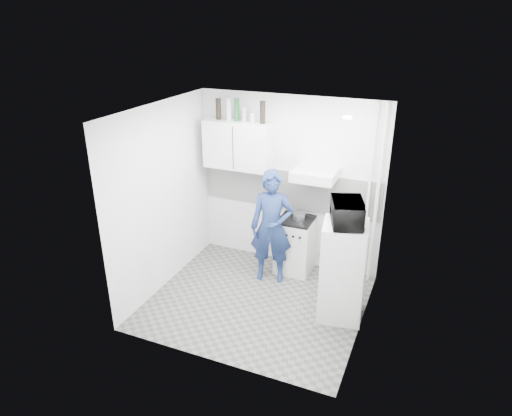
% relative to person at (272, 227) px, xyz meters
% --- Properties ---
extents(floor, '(2.80, 2.80, 0.00)m').
position_rel_person_xyz_m(floor, '(0.04, -0.64, -0.83)').
color(floor, '#636359').
rests_on(floor, ground).
extents(ceiling, '(2.80, 2.80, 0.00)m').
position_rel_person_xyz_m(ceiling, '(0.04, -0.64, 1.77)').
color(ceiling, white).
rests_on(ceiling, wall_back).
extents(wall_back, '(2.80, 0.00, 2.80)m').
position_rel_person_xyz_m(wall_back, '(0.04, 0.61, 0.47)').
color(wall_back, white).
rests_on(wall_back, floor).
extents(wall_left, '(0.00, 2.60, 2.60)m').
position_rel_person_xyz_m(wall_left, '(-1.36, -0.64, 0.47)').
color(wall_left, white).
rests_on(wall_left, floor).
extents(wall_right, '(0.00, 2.60, 2.60)m').
position_rel_person_xyz_m(wall_right, '(1.44, -0.64, 0.47)').
color(wall_right, white).
rests_on(wall_right, floor).
extents(person, '(0.68, 0.53, 1.67)m').
position_rel_person_xyz_m(person, '(0.00, 0.00, 0.00)').
color(person, navy).
rests_on(person, floor).
extents(stove, '(0.52, 0.52, 0.82)m').
position_rel_person_xyz_m(stove, '(0.25, 0.36, -0.42)').
color(stove, silver).
rests_on(stove, floor).
extents(fridge, '(0.62, 0.62, 1.31)m').
position_rel_person_xyz_m(fridge, '(1.14, -0.50, -0.18)').
color(fridge, white).
rests_on(fridge, floor).
extents(stove_top, '(0.49, 0.49, 0.03)m').
position_rel_person_xyz_m(stove_top, '(0.25, 0.36, 0.01)').
color(stove_top, black).
rests_on(stove_top, stove).
extents(saucepan, '(0.18, 0.18, 0.10)m').
position_rel_person_xyz_m(saucepan, '(0.29, 0.36, 0.07)').
color(saucepan, silver).
rests_on(saucepan, stove_top).
extents(microwave, '(0.63, 0.52, 0.30)m').
position_rel_person_xyz_m(microwave, '(1.14, -0.50, 0.62)').
color(microwave, black).
rests_on(microwave, fridge).
extents(bottle_b, '(0.08, 0.08, 0.30)m').
position_rel_person_xyz_m(bottle_b, '(-1.01, 0.43, 1.52)').
color(bottle_b, black).
rests_on(bottle_b, upper_cabinet).
extents(bottle_c, '(0.08, 0.08, 0.33)m').
position_rel_person_xyz_m(bottle_c, '(-0.85, 0.43, 1.53)').
color(bottle_c, '#B2B7BC').
rests_on(bottle_c, upper_cabinet).
extents(bottle_d, '(0.07, 0.07, 0.32)m').
position_rel_person_xyz_m(bottle_d, '(-0.72, 0.43, 1.53)').
color(bottle_d, '#144C1E').
rests_on(bottle_d, upper_cabinet).
extents(canister_a, '(0.08, 0.08, 0.21)m').
position_rel_person_xyz_m(canister_a, '(-0.61, 0.43, 1.47)').
color(canister_a, silver).
rests_on(canister_a, upper_cabinet).
extents(canister_b, '(0.07, 0.07, 0.14)m').
position_rel_person_xyz_m(canister_b, '(-0.47, 0.43, 1.44)').
color(canister_b, '#B2B7BC').
rests_on(canister_b, upper_cabinet).
extents(bottle_e, '(0.08, 0.08, 0.31)m').
position_rel_person_xyz_m(bottle_e, '(-0.32, 0.43, 1.52)').
color(bottle_e, black).
rests_on(bottle_e, upper_cabinet).
extents(upper_cabinet, '(1.00, 0.35, 0.70)m').
position_rel_person_xyz_m(upper_cabinet, '(-0.71, 0.43, 1.02)').
color(upper_cabinet, white).
rests_on(upper_cabinet, wall_back).
extents(range_hood, '(0.60, 0.50, 0.14)m').
position_rel_person_xyz_m(range_hood, '(0.49, 0.36, 0.74)').
color(range_hood, silver).
rests_on(range_hood, wall_back).
extents(backsplash, '(2.74, 0.03, 0.60)m').
position_rel_person_xyz_m(backsplash, '(0.04, 0.59, 0.37)').
color(backsplash, white).
rests_on(backsplash, wall_back).
extents(pipe_a, '(0.05, 0.05, 2.60)m').
position_rel_person_xyz_m(pipe_a, '(1.34, 0.53, 0.47)').
color(pipe_a, silver).
rests_on(pipe_a, floor).
extents(pipe_b, '(0.04, 0.04, 2.60)m').
position_rel_person_xyz_m(pipe_b, '(1.22, 0.53, 0.47)').
color(pipe_b, silver).
rests_on(pipe_b, floor).
extents(ceiling_spot_fixture, '(0.10, 0.10, 0.02)m').
position_rel_person_xyz_m(ceiling_spot_fixture, '(1.04, -0.44, 1.74)').
color(ceiling_spot_fixture, white).
rests_on(ceiling_spot_fixture, ceiling).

